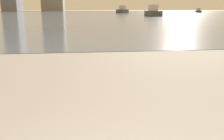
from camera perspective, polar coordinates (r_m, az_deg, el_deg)
The scene contains 4 objects.
harbor_water at distance 61.76m, azimuth -6.71°, elevation 12.77°, with size 180.00×110.00×0.01m.
harbor_boat_0 at distance 64.94m, azimuth 2.42°, elevation 13.49°, with size 3.84×5.17×1.86m.
harbor_boat_1 at distance 39.93m, azimuth 9.35°, elevation 12.96°, with size 1.61×4.54×1.70m.
harbor_boat_4 at distance 73.43m, azimuth 19.14°, elevation 12.64°, with size 1.98×3.50×1.25m.
Camera 1 is at (-0.25, 0.25, 1.18)m, focal length 40.00 mm.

